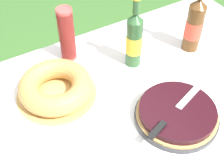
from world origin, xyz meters
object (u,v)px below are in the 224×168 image
Objects in this scene: cider_bottle_green at (134,40)px; cider_bottle_amber at (194,25)px; berry_tart at (177,114)px; cup_stack at (67,35)px; serving_knife at (174,112)px; bundt_cake at (56,87)px.

cider_bottle_green and cider_bottle_amber have the same top height.
berry_tart is 1.24× the size of cup_stack.
cider_bottle_amber is (0.34, 0.32, 0.11)m from berry_tart.
cup_stack reaches higher than serving_knife.
serving_knife is 0.50m from cider_bottle_amber.
berry_tart is at bearing -95.52° from cider_bottle_green.
cider_bottle_amber is at bearing 43.03° from berry_tart.
berry_tart is at bearing -45.27° from bundt_cake.
cider_bottle_amber reaches higher than serving_knife.
cider_bottle_green reaches higher than bundt_cake.
berry_tart is at bearing 0.00° from serving_knife.
cider_bottle_amber is at bearing -23.32° from cup_stack.
cup_stack is 0.76× the size of cider_bottle_amber.
cup_stack is (-0.20, 0.55, 0.11)m from berry_tart.
bundt_cake is 0.97× the size of cider_bottle_green.
cider_bottle_amber is (0.55, -0.24, 0.00)m from cup_stack.
cider_bottle_green reaches higher than serving_knife.
cider_bottle_amber reaches higher than cup_stack.
berry_tart is 0.05m from serving_knife.
serving_knife is at bearing -72.55° from cup_stack.
berry_tart is 0.60m from cup_stack.
berry_tart is 0.95× the size of cider_bottle_amber.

